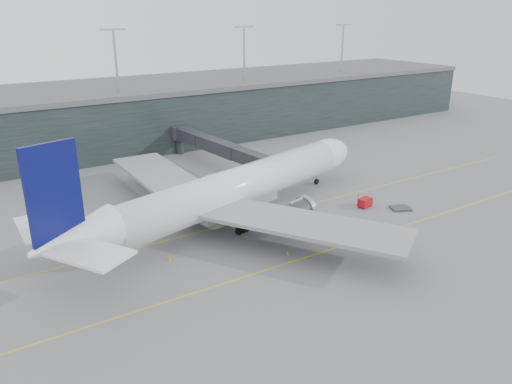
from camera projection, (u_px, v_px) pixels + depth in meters
ground at (191, 223)px, 83.08m from camera, size 320.00×320.00×0.00m
taxiline_a at (202, 231)px, 79.92m from camera, size 160.00×0.25×0.02m
taxiline_b at (256, 273)px, 67.29m from camera, size 160.00×0.25×0.02m
taxiline_lead_main at (170, 184)px, 101.40m from camera, size 0.25×60.00×0.02m
terminal at (89, 118)px, 126.24m from camera, size 240.00×36.00×29.00m
main_aircraft at (236, 188)px, 83.33m from camera, size 67.29×61.92×19.15m
jet_bridge at (216, 145)px, 110.47m from camera, size 7.69×45.48×6.92m
gse_cart at (365, 202)px, 89.48m from camera, size 2.76×2.03×1.71m
baggage_dolly at (400, 208)px, 88.82m from camera, size 4.18×3.83×0.34m
uld_a at (150, 204)px, 88.34m from camera, size 2.42×2.03×2.03m
uld_b at (158, 200)px, 90.42m from camera, size 2.40×2.22×1.76m
uld_c at (170, 200)px, 90.87m from camera, size 2.19×1.94×1.67m
cone_nose at (359, 194)px, 95.05m from camera, size 0.40×0.40×0.63m
cone_wing_stbd at (288, 253)px, 72.19m from camera, size 0.40×0.40×0.63m
cone_wing_port at (198, 194)px, 95.18m from camera, size 0.46×0.46×0.74m
cone_tail at (169, 257)px, 70.72m from camera, size 0.51×0.51×0.80m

